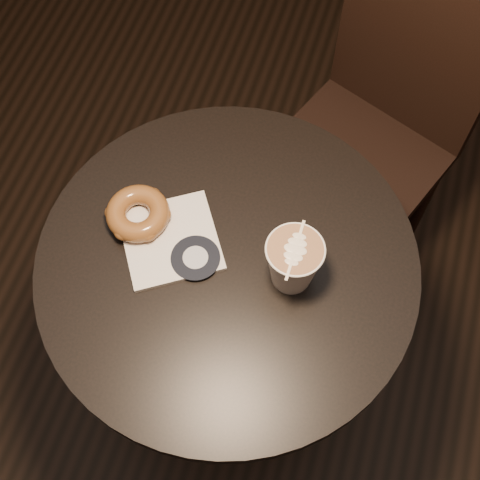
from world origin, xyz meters
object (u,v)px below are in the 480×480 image
Objects in this scene: cafe_table at (229,301)px; chair at (383,111)px; pastry_bag at (171,240)px; doughnut at (138,213)px; latte_cup at (293,263)px.

cafe_table is 0.62m from chair.
doughnut is at bearing 129.14° from pastry_bag.
cafe_table is 0.28m from latte_cup.
latte_cup is (0.23, -0.00, 0.05)m from pastry_bag.
chair is at bearing 70.45° from cafe_table.
doughnut is 1.05× the size of latte_cup.
pastry_bag is 1.50× the size of latte_cup.
chair reaches higher than cafe_table.
latte_cup is at bearing 1.88° from cafe_table.
cafe_table is at bearing -36.71° from pastry_bag.
cafe_table is at bearing -178.12° from latte_cup.
chair is 0.69m from pastry_bag.
latte_cup reaches higher than cafe_table.
pastry_bag is at bearing 179.01° from latte_cup.
chair is 8.34× the size of doughnut.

